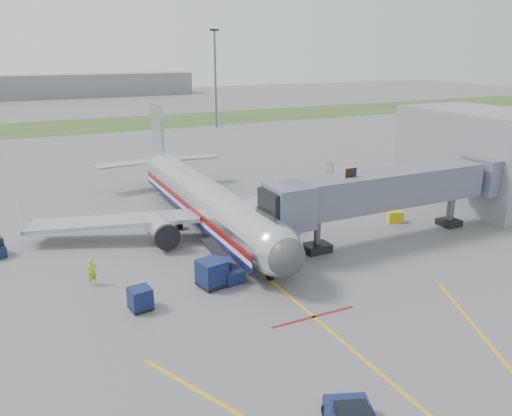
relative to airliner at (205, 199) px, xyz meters
name	(u,v)px	position (x,y,z in m)	size (l,w,h in m)	color
ground	(283,291)	(0.00, -15.25, -2.65)	(400.00, 400.00, 0.00)	#565659
grass_strip	(88,126)	(0.00, 74.75, -2.64)	(300.00, 25.00, 0.01)	#2D4C1E
apron_markings	(346,344)	(0.00, -22.65, -2.64)	(21.52, 50.00, 0.01)	gold
airliner	(205,199)	(0.00, 0.00, 0.00)	(32.10, 35.67, 10.25)	silver
jet_bridge	(385,190)	(12.86, -10.25, 1.82)	(25.30, 4.00, 6.90)	slate
terminal	(479,156)	(30.00, -5.25, 2.35)	(10.00, 16.00, 10.00)	slate
light_mast_right	(215,77)	(25.00, 59.75, 8.13)	(2.00, 0.44, 20.40)	#595B60
distant_terminal	(23,87)	(-10.00, 154.75, 1.35)	(120.00, 14.00, 8.00)	slate
baggage_cart_a	(212,273)	(-4.19, -12.38, -1.65)	(2.17, 2.17, 1.96)	#0E123E
baggage_cart_b	(140,299)	(-9.55, -13.47, -1.88)	(1.56, 1.56, 1.49)	#0E123E
baggage_cart_c	(223,269)	(-3.00, -11.54, -1.88)	(1.75, 1.75, 1.50)	#0E123E
belt_loader	(223,269)	(-2.81, -11.20, -2.10)	(1.95, 4.65, 2.21)	#0E123E
ground_power_cart	(395,217)	(16.96, -7.25, -2.10)	(1.63, 1.38, 1.11)	gold
ramp_worker	(92,272)	(-11.76, -8.43, -1.66)	(0.72, 0.47, 1.98)	#A5C717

